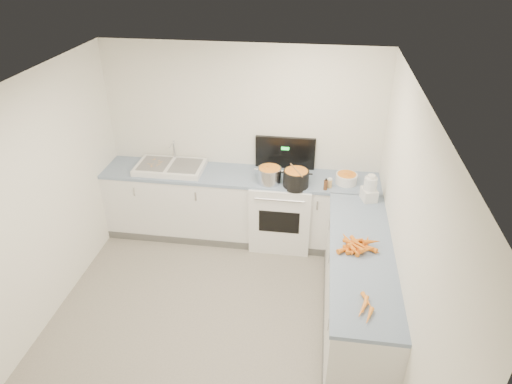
# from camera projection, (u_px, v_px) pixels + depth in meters

# --- Properties ---
(floor) EXTENTS (3.50, 4.00, 0.00)m
(floor) POSITION_uv_depth(u_px,v_px,m) (213.00, 329.00, 4.76)
(floor) COLOR gray
(floor) RESTS_ON ground
(ceiling) EXTENTS (3.50, 4.00, 0.00)m
(ceiling) POSITION_uv_depth(u_px,v_px,m) (197.00, 97.00, 3.51)
(ceiling) COLOR white
(ceiling) RESTS_ON ground
(wall_back) EXTENTS (3.50, 0.00, 2.50)m
(wall_back) POSITION_uv_depth(u_px,v_px,m) (243.00, 142.00, 5.85)
(wall_back) COLOR white
(wall_back) RESTS_ON ground
(wall_left) EXTENTS (0.00, 4.00, 2.50)m
(wall_left) POSITION_uv_depth(u_px,v_px,m) (28.00, 216.00, 4.35)
(wall_left) COLOR white
(wall_left) RESTS_ON ground
(wall_right) EXTENTS (0.00, 4.00, 2.50)m
(wall_right) POSITION_uv_depth(u_px,v_px,m) (404.00, 247.00, 3.92)
(wall_right) COLOR white
(wall_right) RESTS_ON ground
(counter_back) EXTENTS (3.50, 0.62, 0.94)m
(counter_back) POSITION_uv_depth(u_px,v_px,m) (240.00, 206.00, 5.98)
(counter_back) COLOR white
(counter_back) RESTS_ON ground
(counter_right) EXTENTS (0.62, 2.20, 0.94)m
(counter_right) POSITION_uv_depth(u_px,v_px,m) (357.00, 289.00, 4.61)
(counter_right) COLOR white
(counter_right) RESTS_ON ground
(stove) EXTENTS (0.76, 0.65, 1.36)m
(stove) POSITION_uv_depth(u_px,v_px,m) (282.00, 209.00, 5.90)
(stove) COLOR white
(stove) RESTS_ON ground
(sink) EXTENTS (0.86, 0.52, 0.31)m
(sink) POSITION_uv_depth(u_px,v_px,m) (170.00, 167.00, 5.84)
(sink) COLOR white
(sink) RESTS_ON counter_back
(steel_pot) EXTENTS (0.35, 0.35, 0.21)m
(steel_pot) POSITION_uv_depth(u_px,v_px,m) (270.00, 176.00, 5.53)
(steel_pot) COLOR silver
(steel_pot) RESTS_ON stove
(black_pot) EXTENTS (0.36, 0.36, 0.22)m
(black_pot) POSITION_uv_depth(u_px,v_px,m) (296.00, 179.00, 5.45)
(black_pot) COLOR black
(black_pot) RESTS_ON stove
(wooden_spoon) EXTENTS (0.17, 0.33, 0.02)m
(wooden_spoon) POSITION_uv_depth(u_px,v_px,m) (296.00, 170.00, 5.39)
(wooden_spoon) COLOR #AD7A47
(wooden_spoon) RESTS_ON black_pot
(mixing_bowl) EXTENTS (0.28, 0.28, 0.12)m
(mixing_bowl) POSITION_uv_depth(u_px,v_px,m) (346.00, 179.00, 5.52)
(mixing_bowl) COLOR white
(mixing_bowl) RESTS_ON counter_back
(extract_bottle) EXTENTS (0.05, 0.05, 0.12)m
(extract_bottle) POSITION_uv_depth(u_px,v_px,m) (326.00, 185.00, 5.38)
(extract_bottle) COLOR #593319
(extract_bottle) RESTS_ON counter_back
(spice_jar) EXTENTS (0.06, 0.06, 0.10)m
(spice_jar) POSITION_uv_depth(u_px,v_px,m) (330.00, 183.00, 5.44)
(spice_jar) COLOR #E5B266
(spice_jar) RESTS_ON counter_back
(food_processor) EXTENTS (0.20, 0.22, 0.32)m
(food_processor) POSITION_uv_depth(u_px,v_px,m) (370.00, 189.00, 5.14)
(food_processor) COLOR white
(food_processor) RESTS_ON counter_right
(carrot_pile) EXTENTS (0.42, 0.37, 0.09)m
(carrot_pile) POSITION_uv_depth(u_px,v_px,m) (357.00, 246.00, 4.39)
(carrot_pile) COLOR orange
(carrot_pile) RESTS_ON counter_right
(peeled_carrots) EXTENTS (0.15, 0.35, 0.04)m
(peeled_carrots) POSITION_uv_depth(u_px,v_px,m) (366.00, 307.00, 3.70)
(peeled_carrots) COLOR orange
(peeled_carrots) RESTS_ON counter_right
(peelings) EXTENTS (0.18, 0.28, 0.01)m
(peelings) POSITION_uv_depth(u_px,v_px,m) (155.00, 163.00, 5.84)
(peelings) COLOR tan
(peelings) RESTS_ON sink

